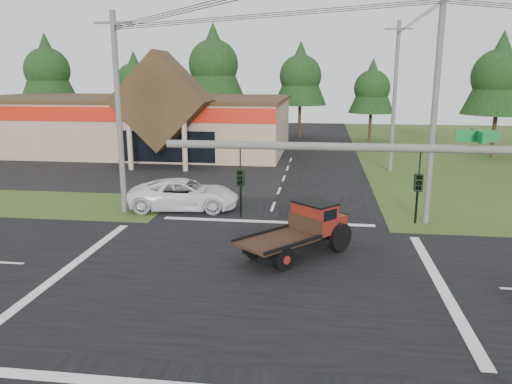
# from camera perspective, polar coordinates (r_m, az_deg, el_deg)

# --- Properties ---
(ground) EXTENTS (120.00, 120.00, 0.00)m
(ground) POSITION_cam_1_polar(r_m,az_deg,el_deg) (18.97, -1.02, -9.56)
(ground) COLOR #384C1B
(ground) RESTS_ON ground
(road_ns) EXTENTS (12.00, 120.00, 0.02)m
(road_ns) POSITION_cam_1_polar(r_m,az_deg,el_deg) (18.96, -1.02, -9.53)
(road_ns) COLOR black
(road_ns) RESTS_ON ground
(road_ew) EXTENTS (120.00, 12.00, 0.02)m
(road_ew) POSITION_cam_1_polar(r_m,az_deg,el_deg) (18.96, -1.02, -9.53)
(road_ew) COLOR black
(road_ew) RESTS_ON ground
(parking_apron) EXTENTS (28.00, 14.00, 0.02)m
(parking_apron) POSITION_cam_1_polar(r_m,az_deg,el_deg) (40.57, -16.84, 2.32)
(parking_apron) COLOR black
(parking_apron) RESTS_ON ground
(cvs_building) EXTENTS (30.40, 18.20, 9.19)m
(cvs_building) POSITION_cam_1_polar(r_m,az_deg,el_deg) (50.50, -13.94, 7.74)
(cvs_building) COLOR tan
(cvs_building) RESTS_ON ground
(traffic_signal_mast) EXTENTS (8.12, 0.24, 7.00)m
(traffic_signal_mast) POSITION_cam_1_polar(r_m,az_deg,el_deg) (10.71, 24.68, -3.95)
(traffic_signal_mast) COLOR #595651
(traffic_signal_mast) RESTS_ON ground
(utility_pole_nw) EXTENTS (2.00, 0.30, 10.50)m
(utility_pole_nw) POSITION_cam_1_polar(r_m,az_deg,el_deg) (27.48, -15.42, 8.72)
(utility_pole_nw) COLOR #595651
(utility_pole_nw) RESTS_ON ground
(utility_pole_ne) EXTENTS (2.00, 0.30, 11.50)m
(utility_pole_ne) POSITION_cam_1_polar(r_m,az_deg,el_deg) (25.89, 19.77, 9.28)
(utility_pole_ne) COLOR #595651
(utility_pole_ne) RESTS_ON ground
(utility_pole_n) EXTENTS (2.00, 0.30, 11.20)m
(utility_pole_n) POSITION_cam_1_polar(r_m,az_deg,el_deg) (39.68, 15.56, 10.51)
(utility_pole_n) COLOR #595651
(utility_pole_n) RESTS_ON ground
(tree_row_a) EXTENTS (6.72, 6.72, 12.12)m
(tree_row_a) POSITION_cam_1_polar(r_m,az_deg,el_deg) (65.91, -22.78, 12.93)
(tree_row_a) COLOR #332316
(tree_row_a) RESTS_ON ground
(tree_row_b) EXTENTS (5.60, 5.60, 10.10)m
(tree_row_b) POSITION_cam_1_polar(r_m,az_deg,el_deg) (63.44, -13.72, 12.38)
(tree_row_b) COLOR #332316
(tree_row_b) RESTS_ON ground
(tree_row_c) EXTENTS (7.28, 7.28, 13.13)m
(tree_row_c) POSITION_cam_1_polar(r_m,az_deg,el_deg) (59.64, -4.88, 14.60)
(tree_row_c) COLOR #332316
(tree_row_c) RESTS_ON ground
(tree_row_d) EXTENTS (6.16, 6.16, 11.11)m
(tree_row_d) POSITION_cam_1_polar(r_m,az_deg,el_deg) (59.33, 5.10, 13.31)
(tree_row_d) COLOR #332316
(tree_row_d) RESTS_ON ground
(tree_row_e) EXTENTS (5.04, 5.04, 9.09)m
(tree_row_e) POSITION_cam_1_polar(r_m,az_deg,el_deg) (57.54, 13.14, 11.68)
(tree_row_e) COLOR #332316
(tree_row_e) RESTS_ON ground
(tree_side_ne) EXTENTS (6.16, 6.16, 11.11)m
(tree_side_ne) POSITION_cam_1_polar(r_m,az_deg,el_deg) (49.72, 26.14, 12.03)
(tree_side_ne) COLOR #332316
(tree_side_ne) RESTS_ON ground
(antique_flatbed_truck) EXTENTS (4.96, 5.22, 2.18)m
(antique_flatbed_truck) POSITION_cam_1_polar(r_m,az_deg,el_deg) (20.64, 4.69, -4.44)
(antique_flatbed_truck) COLOR #5F1D0D
(antique_flatbed_truck) RESTS_ON ground
(white_pickup) EXTENTS (6.31, 3.44, 1.68)m
(white_pickup) POSITION_cam_1_polar(r_m,az_deg,el_deg) (28.06, -8.21, -0.27)
(white_pickup) COLOR white
(white_pickup) RESTS_ON ground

